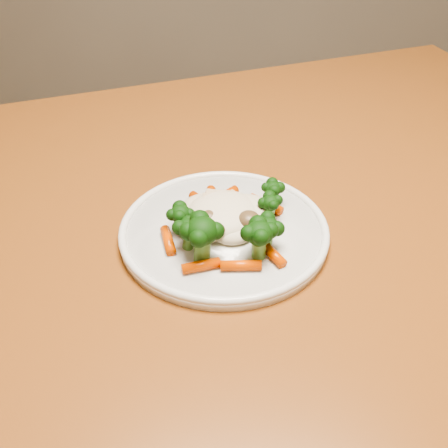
{
  "coord_description": "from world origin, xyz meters",
  "views": [
    {
      "loc": [
        0.3,
        -0.95,
        1.18
      ],
      "look_at": [
        0.31,
        -0.41,
        0.77
      ],
      "focal_mm": 45.0,
      "sensor_mm": 36.0,
      "label": 1
    }
  ],
  "objects": [
    {
      "name": "dining_table",
      "position": [
        0.32,
        -0.33,
        0.66
      ],
      "size": [
        1.45,
        1.19,
        0.75
      ],
      "rotation": [
        0.0,
        0.0,
        0.33
      ],
      "color": "brown",
      "rests_on": "ground"
    },
    {
      "name": "meal",
      "position": [
        0.31,
        -0.42,
        0.78
      ],
      "size": [
        0.16,
        0.17,
        0.05
      ],
      "color": "beige",
      "rests_on": "plate"
    },
    {
      "name": "plate",
      "position": [
        0.31,
        -0.41,
        0.76
      ],
      "size": [
        0.25,
        0.25,
        0.01
      ],
      "primitive_type": "cylinder",
      "color": "white",
      "rests_on": "dining_table"
    }
  ]
}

